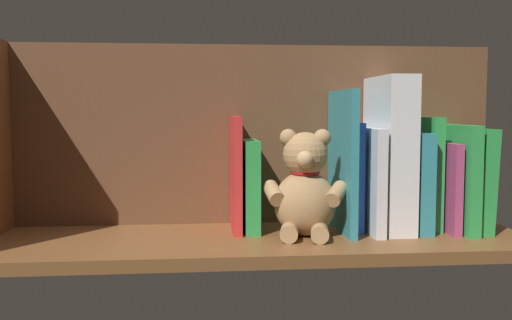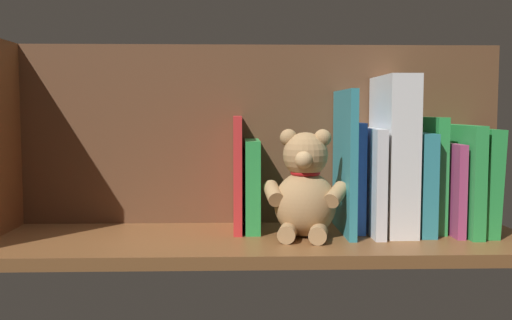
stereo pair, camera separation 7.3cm
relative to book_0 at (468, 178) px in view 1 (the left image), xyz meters
The scene contains 14 objects.
ground_plane 43.86cm from the book_0, ahead, with size 100.47×31.64×2.20cm, color brown.
shelf_back_panel 44.30cm from the book_0, 13.44° to the right, with size 100.47×1.50×36.37cm, color brown.
book_0 is the anchor object (origin of this frame).
book_1 3.30cm from the book_0, 10.96° to the left, with size 2.28×19.18×20.39cm, color green.
book_2 5.91cm from the book_0, ahead, with size 1.54×17.69×17.01cm, color #B23F72.
book_3 8.45cm from the book_0, 12.55° to the right, with size 2.09×14.29×21.84cm, color green.
book_4 11.30cm from the book_0, ahead, with size 2.88×16.99×18.93cm, color teal.
dictionary_thick_white 16.83cm from the book_0, ahead, with size 5.50×17.62×29.60cm, color white.
book_5 20.44cm from the book_0, ahead, with size 1.95×18.62×19.80cm, color silver.
book_6 23.19cm from the book_0, ahead, with size 2.11×13.43×20.80cm, color blue.
book_7 25.72cm from the book_0, ahead, with size 1.43×18.74×26.93cm, color teal.
teddy_bear 33.72cm from the book_0, ahead, with size 15.74×14.09×19.75cm.
book_8 42.95cm from the book_0, ahead, with size 2.79×13.25×17.44cm, color green.
book_9 45.74cm from the book_0, ahead, with size 1.59×13.54×22.05cm, color red.
Camera 1 is at (10.68, 107.06, 23.00)cm, focal length 41.45 mm.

